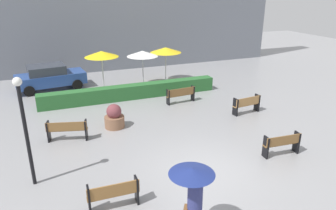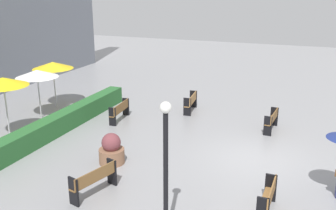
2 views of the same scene
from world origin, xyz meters
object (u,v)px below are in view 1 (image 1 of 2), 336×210
(bench_near_left, at_px, (113,193))
(bench_back_row, at_px, (181,94))
(bench_far_left, at_px, (67,129))
(bench_near_right, at_px, (282,143))
(patio_umbrella_yellow, at_px, (102,54))
(parked_car, at_px, (50,77))
(pedestrian_with_umbrella, at_px, (193,192))
(patio_umbrella_white, at_px, (142,54))
(lamp_post, at_px, (24,121))
(planter_pot, at_px, (114,117))
(bench_far_right, at_px, (247,104))
(patio_umbrella_yellow_far, at_px, (166,50))

(bench_near_left, height_order, bench_back_row, bench_back_row)
(bench_far_left, height_order, bench_near_right, bench_far_left)
(bench_back_row, bearing_deg, bench_near_right, -79.66)
(bench_far_left, height_order, patio_umbrella_yellow, patio_umbrella_yellow)
(bench_near_left, bearing_deg, patio_umbrella_yellow, 80.91)
(parked_car, bearing_deg, pedestrian_with_umbrella, -78.99)
(patio_umbrella_white, bearing_deg, bench_back_row, -74.28)
(lamp_post, xyz_separation_m, parked_car, (0.93, 10.80, -1.46))
(bench_far_left, bearing_deg, parked_car, 92.79)
(pedestrian_with_umbrella, bearing_deg, lamp_post, 132.88)
(patio_umbrella_white, bearing_deg, planter_pot, -119.04)
(bench_far_left, xyz_separation_m, pedestrian_with_umbrella, (2.52, -7.00, 0.92))
(bench_far_right, distance_m, patio_umbrella_white, 7.59)
(planter_pot, relative_size, patio_umbrella_white, 0.48)
(bench_back_row, height_order, lamp_post, lamp_post)
(bench_near_right, xyz_separation_m, patio_umbrella_white, (-2.31, 10.64, 1.67))
(patio_umbrella_white, bearing_deg, bench_near_left, -111.21)
(planter_pot, xyz_separation_m, lamp_post, (-3.47, -3.49, 1.79))
(bench_far_right, relative_size, pedestrian_with_umbrella, 0.75)
(bench_far_left, height_order, bench_near_left, bench_far_left)
(bench_near_left, relative_size, patio_umbrella_white, 0.65)
(bench_near_left, height_order, lamp_post, lamp_post)
(patio_umbrella_white, bearing_deg, pedestrian_with_umbrella, -101.86)
(bench_near_left, xyz_separation_m, bench_back_row, (5.47, 7.60, 0.01))
(bench_back_row, bearing_deg, patio_umbrella_white, 105.72)
(patio_umbrella_yellow_far, bearing_deg, pedestrian_with_umbrella, -108.34)
(bench_near_left, relative_size, bench_far_right, 0.97)
(bench_far_right, relative_size, patio_umbrella_yellow_far, 0.66)
(parked_car, bearing_deg, patio_umbrella_white, -15.97)
(bench_near_left, xyz_separation_m, bench_far_right, (8.01, 4.89, 0.02))
(bench_far_left, bearing_deg, bench_near_right, -29.66)
(planter_pot, distance_m, patio_umbrella_yellow_far, 8.04)
(bench_back_row, relative_size, patio_umbrella_yellow_far, 0.72)
(bench_back_row, xyz_separation_m, lamp_post, (-7.69, -5.40, 1.76))
(bench_back_row, xyz_separation_m, patio_umbrella_yellow, (-3.74, 3.22, 1.94))
(bench_far_right, relative_size, bench_back_row, 0.91)
(planter_pot, bearing_deg, bench_near_right, -42.23)
(bench_far_right, bearing_deg, lamp_post, -165.24)
(pedestrian_with_umbrella, relative_size, patio_umbrella_white, 0.89)
(patio_umbrella_yellow_far, height_order, parked_car, patio_umbrella_yellow_far)
(bench_far_left, xyz_separation_m, patio_umbrella_yellow, (2.63, 5.75, 1.93))
(bench_back_row, bearing_deg, bench_far_right, -46.94)
(pedestrian_with_umbrella, bearing_deg, bench_near_right, 27.46)
(bench_back_row, xyz_separation_m, pedestrian_with_umbrella, (-3.85, -9.53, 0.93))
(bench_back_row, height_order, pedestrian_with_umbrella, pedestrian_with_umbrella)
(parked_car, bearing_deg, bench_near_right, -56.86)
(lamp_post, relative_size, patio_umbrella_yellow_far, 1.53)
(bench_near_left, distance_m, parked_car, 13.07)
(planter_pot, height_order, patio_umbrella_yellow_far, patio_umbrella_yellow_far)
(parked_car, bearing_deg, lamp_post, -94.91)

